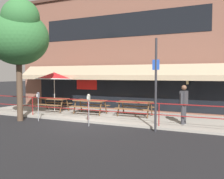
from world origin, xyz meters
The scene contains 13 objects.
ground_plane centered at (0.00, 0.00, 0.00)m, with size 120.00×120.00×0.00m, color black.
patio_deck centered at (0.00, 2.00, 0.05)m, with size 15.00×4.00×0.10m, color #9E998E.
restaurant_building centered at (0.00, 4.22, 3.70)m, with size 15.00×1.60×7.46m.
patio_railing centered at (0.00, 0.30, 0.80)m, with size 13.84×0.04×0.97m.
picnic_table_left centered at (-3.31, 1.87, 0.71)m, with size 1.80×1.42×0.76m.
picnic_table_centre centered at (-0.81, 1.89, 0.71)m, with size 1.80×1.42×0.76m.
picnic_table_right centered at (1.69, 2.23, 0.71)m, with size 1.80×1.42×0.76m.
patio_umbrella_left centered at (-3.31, 1.99, 2.18)m, with size 2.14×2.14×2.38m.
pedestrian_walking centered at (4.34, 1.12, 1.06)m, with size 0.32×0.61×1.71m.
parking_meter_near centered at (-2.27, -0.59, 1.15)m, with size 0.15×0.16×1.42m.
parking_meter_far centered at (0.57, -0.62, 1.15)m, with size 0.15×0.16×1.42m.
street_sign_pole centered at (3.50, -0.45, 1.90)m, with size 0.28×0.09×3.68m.
street_tree_curbside centered at (-3.07, -0.96, 4.16)m, with size 3.00×2.70×5.74m.
Camera 1 is at (6.03, -10.01, 2.27)m, focal length 40.00 mm.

